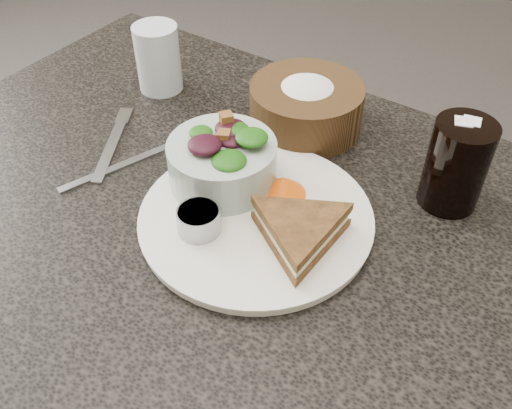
{
  "coord_description": "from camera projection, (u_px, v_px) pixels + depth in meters",
  "views": [
    {
      "loc": [
        0.33,
        -0.41,
        1.25
      ],
      "look_at": [
        0.04,
        0.0,
        0.78
      ],
      "focal_mm": 40.0,
      "sensor_mm": 36.0,
      "label": 1
    }
  ],
  "objects": [
    {
      "name": "dining_table",
      "position": [
        234.0,
        366.0,
        0.98
      ],
      "size": [
        1.0,
        0.7,
        0.75
      ],
      "primitive_type": "cube",
      "color": "black",
      "rests_on": "floor"
    },
    {
      "name": "orange_wedge",
      "position": [
        283.0,
        186.0,
        0.72
      ],
      "size": [
        0.08,
        0.08,
        0.03
      ],
      "primitive_type": "cone",
      "rotation": [
        0.0,
        0.0,
        0.41
      ],
      "color": "#FF600C",
      "rests_on": "dinner_plate"
    },
    {
      "name": "fork",
      "position": [
        111.0,
        147.0,
        0.82
      ],
      "size": [
        0.09,
        0.14,
        0.0
      ],
      "primitive_type": "cube",
      "rotation": [
        0.0,
        0.0,
        0.53
      ],
      "color": "#A0A2A5",
      "rests_on": "dining_table"
    },
    {
      "name": "dressing_ramekin",
      "position": [
        199.0,
        221.0,
        0.67
      ],
      "size": [
        0.05,
        0.05,
        0.03
      ],
      "primitive_type": "cylinder",
      "rotation": [
        0.0,
        0.0,
        0.02
      ],
      "color": "#9497A1",
      "rests_on": "dinner_plate"
    },
    {
      "name": "sandwich",
      "position": [
        300.0,
        231.0,
        0.66
      ],
      "size": [
        0.19,
        0.19,
        0.04
      ],
      "primitive_type": null,
      "rotation": [
        0.0,
        0.0,
        -0.56
      ],
      "color": "brown",
      "rests_on": "dinner_plate"
    },
    {
      "name": "knife",
      "position": [
        121.0,
        166.0,
        0.79
      ],
      "size": [
        0.07,
        0.17,
        0.0
      ],
      "primitive_type": "cube",
      "rotation": [
        0.0,
        0.0,
        -0.34
      ],
      "color": "#95979A",
      "rests_on": "dining_table"
    },
    {
      "name": "dinner_plate",
      "position": [
        256.0,
        219.0,
        0.71
      ],
      "size": [
        0.29,
        0.29,
        0.01
      ],
      "primitive_type": "cylinder",
      "color": "silver",
      "rests_on": "dining_table"
    },
    {
      "name": "water_glass",
      "position": [
        158.0,
        58.0,
        0.9
      ],
      "size": [
        0.09,
        0.09,
        0.11
      ],
      "primitive_type": "cylinder",
      "rotation": [
        0.0,
        0.0,
        -0.28
      ],
      "color": "silver",
      "rests_on": "dining_table"
    },
    {
      "name": "cola_glass",
      "position": [
        458.0,
        161.0,
        0.7
      ],
      "size": [
        0.1,
        0.1,
        0.13
      ],
      "primitive_type": null,
      "rotation": [
        0.0,
        0.0,
        0.43
      ],
      "color": "black",
      "rests_on": "dining_table"
    },
    {
      "name": "salad_bowl",
      "position": [
        222.0,
        156.0,
        0.72
      ],
      "size": [
        0.17,
        0.17,
        0.08
      ],
      "primitive_type": null,
      "rotation": [
        0.0,
        0.0,
        -0.22
      ],
      "color": "#9AADA4",
      "rests_on": "dinner_plate"
    },
    {
      "name": "bread_basket",
      "position": [
        306.0,
        100.0,
        0.83
      ],
      "size": [
        0.21,
        0.21,
        0.09
      ],
      "primitive_type": null,
      "rotation": [
        0.0,
        0.0,
        0.33
      ],
      "color": "#4D331B",
      "rests_on": "dining_table"
    }
  ]
}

